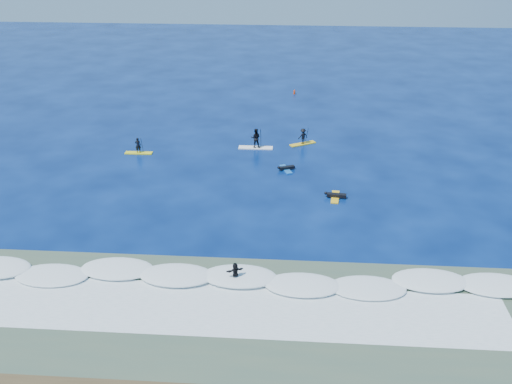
# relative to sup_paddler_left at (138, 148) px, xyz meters

# --- Properties ---
(ground) EXTENTS (160.00, 160.00, 0.00)m
(ground) POSITION_rel_sup_paddler_left_xyz_m (10.73, -10.28, -0.58)
(ground) COLOR #031340
(ground) RESTS_ON ground
(shallow_water) EXTENTS (90.00, 13.00, 0.01)m
(shallow_water) POSITION_rel_sup_paddler_left_xyz_m (10.73, -24.28, -0.57)
(shallow_water) COLOR #3D5443
(shallow_water) RESTS_ON ground
(breaking_wave) EXTENTS (40.00, 6.00, 0.30)m
(breaking_wave) POSITION_rel_sup_paddler_left_xyz_m (10.73, -20.28, -0.58)
(breaking_wave) COLOR white
(breaking_wave) RESTS_ON ground
(whitewater) EXTENTS (34.00, 5.00, 0.02)m
(whitewater) POSITION_rel_sup_paddler_left_xyz_m (10.73, -23.28, -0.58)
(whitewater) COLOR silver
(whitewater) RESTS_ON ground
(sup_paddler_left) EXTENTS (2.64, 0.70, 1.85)m
(sup_paddler_left) POSITION_rel_sup_paddler_left_xyz_m (0.00, 0.00, 0.00)
(sup_paddler_left) COLOR yellow
(sup_paddler_left) RESTS_ON ground
(sup_paddler_center) EXTENTS (3.37, 0.85, 2.36)m
(sup_paddler_center) POSITION_rel_sup_paddler_left_xyz_m (11.19, 2.14, 0.30)
(sup_paddler_center) COLOR white
(sup_paddler_center) RESTS_ON ground
(sup_paddler_right) EXTENTS (2.70, 1.95, 1.91)m
(sup_paddler_right) POSITION_rel_sup_paddler_left_xyz_m (15.82, 3.50, 0.17)
(sup_paddler_right) COLOR yellow
(sup_paddler_right) RESTS_ON ground
(prone_paddler_near) EXTENTS (1.82, 2.33, 0.48)m
(prone_paddler_near) POSITION_rel_sup_paddler_left_xyz_m (18.44, -8.19, -0.41)
(prone_paddler_near) COLOR yellow
(prone_paddler_near) RESTS_ON ground
(prone_paddler_far) EXTENTS (1.59, 2.11, 0.43)m
(prone_paddler_far) POSITION_rel_sup_paddler_left_xyz_m (14.29, -2.90, -0.43)
(prone_paddler_far) COLOR #175DB2
(prone_paddler_far) RESTS_ON ground
(wave_surfer) EXTENTS (1.87, 1.21, 1.32)m
(wave_surfer) POSITION_rel_sup_paddler_left_xyz_m (11.52, -20.62, 0.18)
(wave_surfer) COLOR white
(wave_surfer) RESTS_ON breaking_wave
(marker_buoy) EXTENTS (0.28, 0.28, 0.66)m
(marker_buoy) POSITION_rel_sup_paddler_left_xyz_m (14.81, 20.91, -0.29)
(marker_buoy) COLOR red
(marker_buoy) RESTS_ON ground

